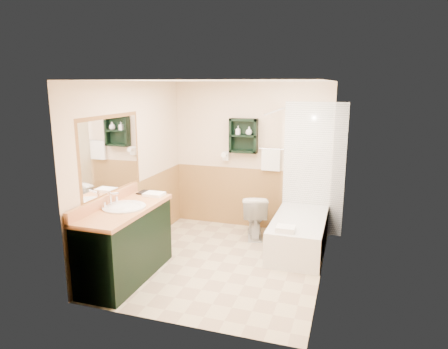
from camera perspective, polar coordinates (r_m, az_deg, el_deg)
floor at (r=5.54m, az=-0.26°, el=-12.42°), size 3.00×3.00×0.00m
back_wall at (r=6.58m, az=3.87°, el=2.61°), size 2.60×0.04×2.40m
left_wall at (r=5.69m, az=-13.01°, el=0.69°), size 0.04×3.00×2.40m
right_wall at (r=4.91m, az=14.54°, el=-1.31°), size 0.04×3.00×2.40m
ceiling at (r=5.01m, az=-0.29°, el=13.47°), size 2.60×3.00×0.04m
wainscot_left at (r=5.85m, az=-12.37°, el=-6.05°), size 2.98×2.98×1.00m
wainscot_back at (r=6.70m, az=3.70°, el=-3.34°), size 2.58×2.58×1.00m
mirror_frame at (r=5.15m, az=-15.82°, el=2.68°), size 1.30×1.30×1.00m
mirror_glass at (r=5.15m, az=-15.77°, el=2.68°), size 1.20×1.20×0.90m
tile_right at (r=5.67m, az=14.54°, el=-0.98°), size 1.50×1.50×2.10m
tile_back at (r=6.40m, az=12.69°, el=0.66°), size 0.95×0.95×2.10m
tile_accent at (r=5.54m, az=14.93°, el=7.60°), size 1.50×1.50×0.10m
wall_shelf at (r=6.44m, az=2.79°, el=5.55°), size 0.45×0.15×0.55m
hair_dryer at (r=6.60m, az=0.30°, el=2.67°), size 0.10×0.24×0.18m
towel_bar at (r=6.41m, az=6.77°, el=3.64°), size 0.40×0.06×0.40m
curtain_rod at (r=5.62m, az=7.36°, el=9.01°), size 0.03×1.60×0.03m
shower_curtain at (r=5.91m, az=7.44°, el=0.86°), size 1.05×1.05×1.70m
vanity at (r=5.12m, az=-13.80°, el=-9.46°), size 0.59×1.44×0.91m
bathtub at (r=5.93m, az=10.64°, el=-8.37°), size 0.73×1.50×0.48m
toilet at (r=6.32m, az=4.39°, el=-5.90°), size 0.56×0.77×0.68m
counter_towel at (r=5.39m, az=-9.95°, el=-2.79°), size 0.26×0.20×0.04m
vanity_book at (r=5.56m, az=-12.04°, el=-1.52°), size 0.15×0.02×0.21m
tub_towel at (r=5.30m, az=8.80°, el=-7.69°), size 0.24×0.20×0.07m
soap_bottle_a at (r=6.45m, az=2.02°, el=6.00°), size 0.07×0.14×0.06m
soap_bottle_b at (r=6.40m, az=3.60°, el=6.12°), size 0.12×0.15×0.11m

